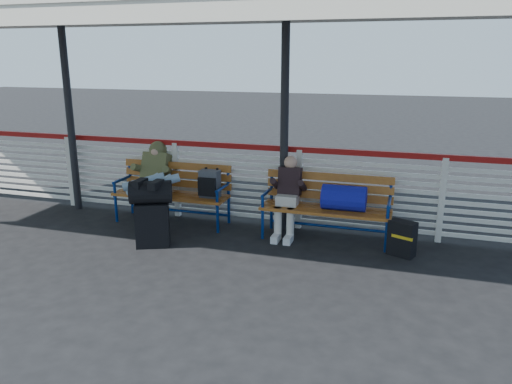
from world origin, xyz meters
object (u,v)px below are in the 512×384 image
(bench_right, at_px, (336,199))
(traveler_man, at_px, (152,180))
(bench_left, at_px, (182,186))
(companion_person, at_px, (288,196))
(luggage_stack, at_px, (152,211))
(suitcase_side, at_px, (402,238))

(bench_right, distance_m, traveler_man, 2.69)
(bench_left, bearing_deg, traveler_man, -129.97)
(bench_right, xyz_separation_m, companion_person, (-0.68, -0.01, -0.00))
(luggage_stack, relative_size, companion_person, 0.80)
(traveler_man, bearing_deg, suitcase_side, -0.32)
(traveler_man, bearing_deg, bench_left, 50.03)
(bench_left, xyz_separation_m, traveler_man, (-0.31, -0.36, 0.16))
(bench_left, xyz_separation_m, bench_right, (2.37, -0.08, 0.02))
(bench_right, height_order, traveler_man, traveler_man)
(bench_left, distance_m, companion_person, 1.69)
(companion_person, height_order, suitcase_side, companion_person)
(companion_person, bearing_deg, luggage_stack, -150.05)
(luggage_stack, relative_size, traveler_man, 0.57)
(bench_right, bearing_deg, luggage_stack, -157.68)
(bench_right, bearing_deg, companion_person, -179.52)
(bench_right, bearing_deg, traveler_man, -173.95)
(luggage_stack, height_order, suitcase_side, luggage_stack)
(bench_left, xyz_separation_m, suitcase_side, (3.29, -0.38, -0.35))
(suitcase_side, bearing_deg, companion_person, -166.98)
(luggage_stack, xyz_separation_m, suitcase_side, (3.25, 0.65, -0.27))
(traveler_man, xyz_separation_m, suitcase_side, (3.60, -0.02, -0.51))
(bench_left, distance_m, bench_right, 2.37)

